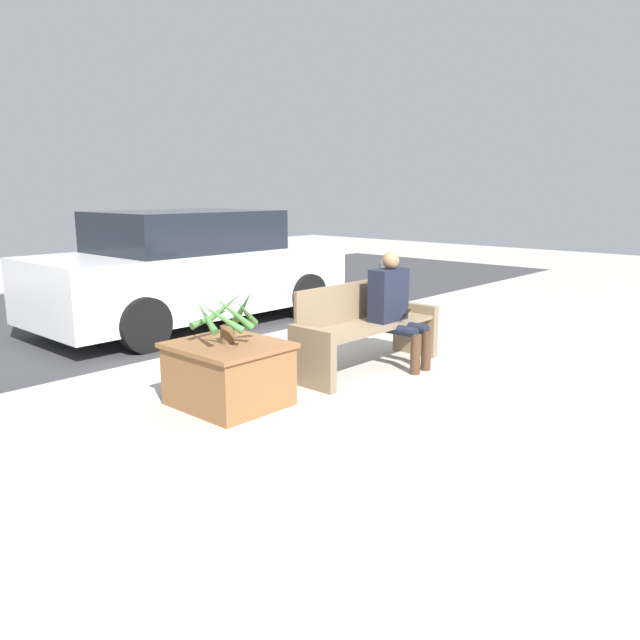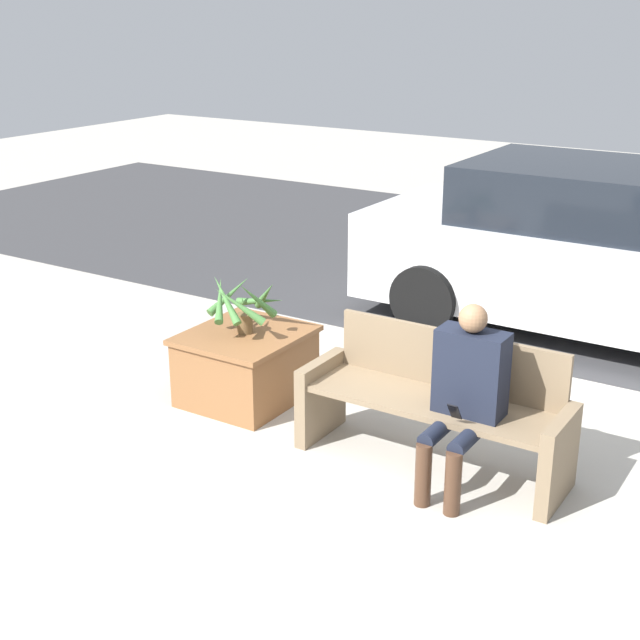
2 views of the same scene
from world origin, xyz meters
TOP-DOWN VIEW (x-y plane):
  - ground_plane at (0.00, 0.00)m, footprint 30.00×30.00m
  - road_surface at (0.00, 5.49)m, footprint 20.00×6.00m
  - bench at (0.28, 0.52)m, footprint 1.85×0.56m
  - person_seated at (0.56, 0.34)m, footprint 0.45×0.59m
  - planter_box at (-1.44, 0.67)m, footprint 0.85×0.95m
  - potted_plant at (-1.45, 0.67)m, footprint 0.58×0.58m
  - parked_car at (0.43, 3.71)m, footprint 4.46×1.98m

SIDE VIEW (x-z plane):
  - ground_plane at x=0.00m, z-range 0.00..0.00m
  - road_surface at x=0.00m, z-range 0.00..0.01m
  - planter_box at x=-1.44m, z-range 0.02..0.58m
  - bench at x=0.28m, z-range -0.02..0.89m
  - person_seated at x=0.56m, z-range 0.07..1.31m
  - parked_car at x=0.43m, z-range -0.02..1.58m
  - potted_plant at x=-1.45m, z-range 0.56..1.05m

